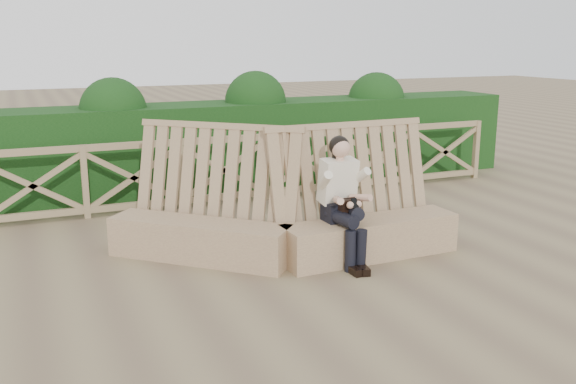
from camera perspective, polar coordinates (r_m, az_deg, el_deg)
name	(u,v)px	position (r m, az deg, el deg)	size (l,w,h in m)	color
ground	(319,275)	(7.33, 2.74, -7.38)	(60.00, 60.00, 0.00)	brown
bench	(285,224)	(7.82, -0.27, -2.87)	(4.05, 2.13, 1.61)	#7E6148
woman	(343,196)	(7.59, 4.89, -0.33)	(0.43, 0.91, 1.50)	black
guardrail	(224,170)	(10.32, -5.73, 1.95)	(10.10, 0.09, 1.10)	olive
hedge	(203,147)	(11.41, -7.58, 4.02)	(12.00, 1.20, 1.50)	black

